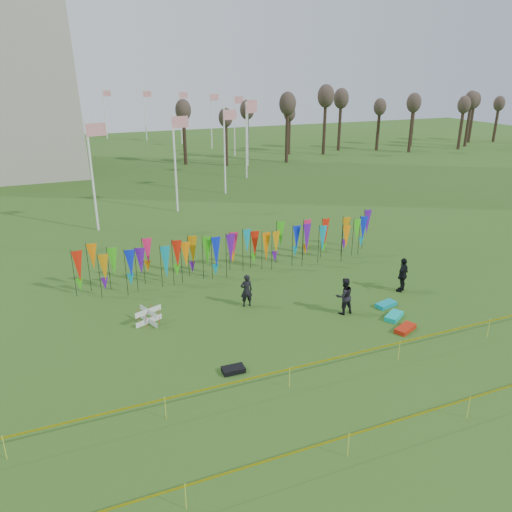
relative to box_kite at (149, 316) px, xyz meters
name	(u,v)px	position (x,y,z in m)	size (l,w,h in m)	color
ground	(312,349)	(6.08, -4.99, -0.40)	(160.00, 160.00, 0.00)	#2E5618
flagpole_ring	(3,136)	(-7.92, 43.01, 3.60)	(57.40, 56.16, 8.00)	white
banner_row	(242,246)	(6.36, 4.28, 1.25)	(18.64, 0.64, 2.53)	black
caution_tape_near	(334,359)	(5.86, -7.07, 0.38)	(26.00, 0.02, 0.90)	#EFE105
caution_tape_far	(397,422)	(5.86, -11.01, 0.38)	(26.00, 0.02, 0.90)	#EFE105
tree_line	(367,107)	(38.08, 39.01, 5.77)	(53.92, 1.92, 7.84)	#38261C
box_kite	(149,316)	(0.00, 0.00, 0.00)	(0.72, 0.72, 0.80)	red
person_left	(246,291)	(4.97, -0.01, 0.46)	(0.63, 0.46, 1.72)	black
person_mid	(344,296)	(9.10, -2.57, 0.54)	(0.91, 0.56, 1.87)	black
person_right	(403,275)	(13.40, -1.54, 0.56)	(1.12, 0.64, 1.91)	black
kite_bag_turquoise	(394,316)	(11.10, -3.98, -0.29)	(1.11, 0.56, 0.22)	#0DC3B3
kite_bag_red	(405,329)	(10.83, -5.18, -0.29)	(1.16, 0.53, 0.21)	red
kite_bag_black	(233,370)	(2.34, -5.29, -0.30)	(0.90, 0.52, 0.21)	black
kite_bag_teal	(386,304)	(11.52, -2.76, -0.30)	(1.09, 0.52, 0.21)	#0C9CAA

